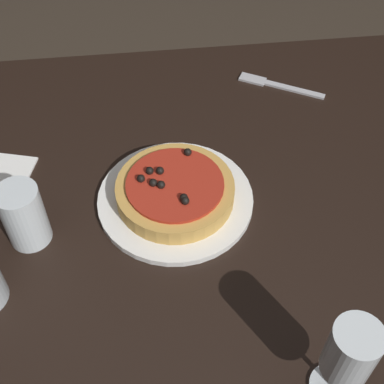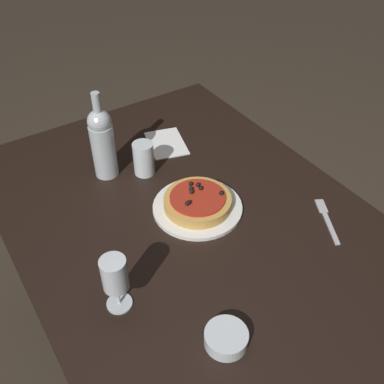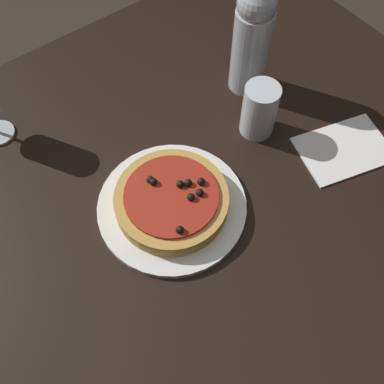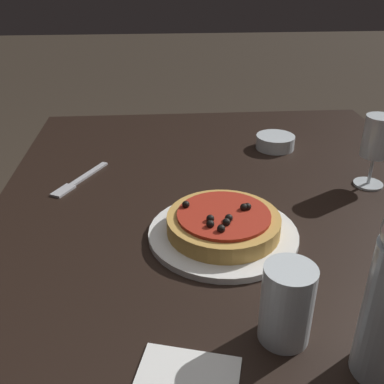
# 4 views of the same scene
# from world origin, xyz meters

# --- Properties ---
(ground_plane) EXTENTS (14.00, 14.00, 0.00)m
(ground_plane) POSITION_xyz_m (0.00, 0.00, 0.00)
(ground_plane) COLOR #382D23
(dining_table) EXTENTS (1.38, 0.98, 0.71)m
(dining_table) POSITION_xyz_m (0.00, 0.00, 0.63)
(dining_table) COLOR black
(dining_table) RESTS_ON ground_plane
(dinner_plate) EXTENTS (0.27, 0.27, 0.01)m
(dinner_plate) POSITION_xyz_m (-0.02, 0.04, 0.71)
(dinner_plate) COLOR white
(dinner_plate) RESTS_ON dining_table
(pizza) EXTENTS (0.20, 0.20, 0.05)m
(pizza) POSITION_xyz_m (-0.02, 0.04, 0.74)
(pizza) COLOR gold
(pizza) RESTS_ON dinner_plate
(wine_bottle) EXTENTS (0.08, 0.08, 0.30)m
(wine_bottle) POSITION_xyz_m (-0.33, -0.12, 0.83)
(wine_bottle) COLOR #B2BCC1
(wine_bottle) RESTS_ON dining_table
(water_cup) EXTENTS (0.07, 0.07, 0.11)m
(water_cup) POSITION_xyz_m (-0.27, -0.01, 0.76)
(water_cup) COLOR silver
(water_cup) RESTS_ON dining_table
(paper_napkin) EXTENTS (0.20, 0.17, 0.00)m
(paper_napkin) POSITION_xyz_m (-0.37, 0.14, 0.71)
(paper_napkin) COLOR white
(paper_napkin) RESTS_ON dining_table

